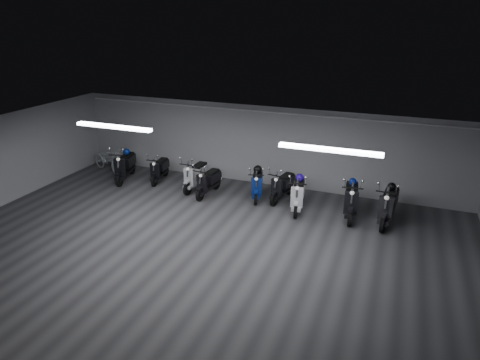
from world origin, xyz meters
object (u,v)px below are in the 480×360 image
at_px(scooter_9, 389,199).
at_px(helmet_2, 126,152).
at_px(scooter_0, 125,161).
at_px(helmet_4, 392,187).
at_px(bicycle, 107,157).
at_px(scooter_5, 283,182).
at_px(helmet_0, 353,182).
at_px(helmet_3, 258,169).
at_px(scooter_2, 196,171).
at_px(scooter_3, 208,178).
at_px(scooter_8, 352,194).
at_px(scooter_4, 257,180).
at_px(scooter_6, 298,189).
at_px(scooter_1, 159,166).
at_px(helmet_1, 300,178).

height_order(scooter_9, helmet_2, scooter_9).
xyz_separation_m(scooter_0, helmet_4, (9.14, 0.10, 0.32)).
bearing_deg(bicycle, scooter_9, -72.11).
relative_size(scooter_5, helmet_0, 7.25).
xyz_separation_m(bicycle, helmet_2, (1.07, -0.23, 0.42)).
relative_size(scooter_0, scooter_5, 1.12).
height_order(helmet_3, helmet_4, helmet_4).
distance_m(scooter_2, scooter_5, 3.05).
distance_m(scooter_3, helmet_2, 3.53).
distance_m(scooter_5, scooter_8, 2.27).
xyz_separation_m(scooter_4, scooter_6, (1.48, -0.41, 0.06)).
xyz_separation_m(scooter_2, scooter_5, (3.05, 0.16, -0.03)).
height_order(scooter_2, scooter_6, scooter_6).
xyz_separation_m(scooter_0, scooter_3, (3.41, -0.18, -0.09)).
bearing_deg(scooter_5, helmet_2, -168.52).
bearing_deg(scooter_3, scooter_8, 4.83).
height_order(scooter_6, helmet_4, scooter_6).
bearing_deg(scooter_8, helmet_4, 6.07).
height_order(scooter_1, helmet_2, scooter_1).
xyz_separation_m(scooter_8, bicycle, (-9.20, 0.61, -0.14)).
xyz_separation_m(scooter_8, scooter_9, (1.05, -0.04, 0.01)).
relative_size(helmet_0, helmet_4, 0.96).
distance_m(scooter_3, scooter_5, 2.47).
distance_m(helmet_1, helmet_3, 1.55).
relative_size(helmet_0, helmet_3, 0.82).
xyz_separation_m(scooter_2, helmet_3, (2.16, 0.25, 0.25)).
relative_size(scooter_9, bicycle, 1.10).
relative_size(scooter_2, helmet_1, 6.84).
height_order(scooter_3, scooter_8, scooter_8).
xyz_separation_m(scooter_2, helmet_0, (5.24, -0.01, 0.35)).
distance_m(scooter_5, helmet_0, 2.23).
distance_m(scooter_1, bicycle, 2.38).
relative_size(scooter_3, helmet_0, 7.11).
height_order(scooter_0, helmet_0, scooter_0).
height_order(scooter_2, scooter_9, scooter_9).
xyz_separation_m(scooter_4, helmet_3, (-0.06, 0.22, 0.29)).
xyz_separation_m(scooter_5, helmet_0, (2.19, -0.18, 0.38)).
distance_m(scooter_1, scooter_6, 5.28).
bearing_deg(helmet_3, scooter_3, -159.30).
height_order(scooter_8, helmet_2, scooter_8).
height_order(bicycle, helmet_3, bicycle).
bearing_deg(helmet_4, scooter_2, 179.57).
bearing_deg(bicycle, scooter_0, -91.32).
bearing_deg(scooter_0, scooter_1, 0.10).
bearing_deg(helmet_1, scooter_0, -179.87).
bearing_deg(scooter_8, scooter_9, -8.28).
bearing_deg(helmet_3, scooter_5, -5.91).
bearing_deg(scooter_5, bicycle, -170.46).
xyz_separation_m(scooter_1, bicycle, (-2.38, 0.15, -0.02)).
xyz_separation_m(scooter_2, scooter_9, (6.32, -0.32, 0.08)).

